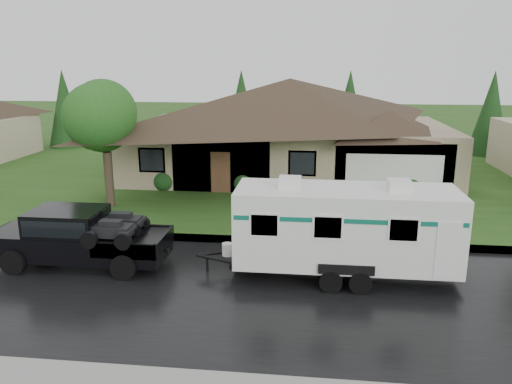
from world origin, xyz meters
TOP-DOWN VIEW (x-y plane):
  - ground at (0.00, 0.00)m, footprint 140.00×140.00m
  - road at (0.00, -2.00)m, footprint 140.00×8.00m
  - curb at (0.00, 2.25)m, footprint 140.00×0.50m
  - lawn at (0.00, 15.00)m, footprint 140.00×26.00m
  - house_main at (2.29, 13.84)m, footprint 19.44×10.80m
  - tree_left_green at (-5.89, 5.95)m, footprint 3.49×3.49m
  - shrub_row at (2.00, 9.30)m, footprint 13.60×1.00m
  - pickup_truck at (-4.34, -0.61)m, footprint 5.80×2.20m
  - travel_trailer at (4.46, -0.61)m, footprint 7.15×2.51m

SIDE VIEW (x-z plane):
  - ground at x=0.00m, z-range 0.00..0.00m
  - road at x=0.00m, z-range 0.00..0.01m
  - curb at x=0.00m, z-range 0.00..0.15m
  - lawn at x=0.00m, z-range 0.00..0.15m
  - shrub_row at x=2.00m, z-range 0.15..1.15m
  - pickup_truck at x=-4.34m, z-range 0.07..2.00m
  - travel_trailer at x=4.46m, z-range 0.10..3.31m
  - house_main at x=2.29m, z-range 0.14..7.04m
  - tree_left_green at x=-5.89m, z-range 1.27..7.04m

